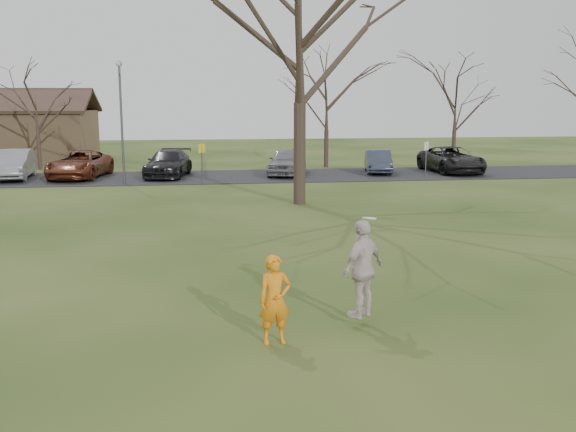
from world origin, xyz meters
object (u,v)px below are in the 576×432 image
object	(u,v)px
car_2	(80,164)
car_4	(287,161)
player_defender	(275,300)
car_1	(14,164)
catching_play	(363,269)
lamp_post	(121,106)
car_5	(378,162)
car_3	(168,164)
car_6	(451,159)
big_tree	(300,32)

from	to	relation	value
car_2	car_4	xyz separation A→B (m)	(11.56, -0.14, 0.03)
player_defender	car_1	size ratio (longest dim) A/B	0.33
catching_play	lamp_post	size ratio (longest dim) A/B	0.31
car_1	car_5	world-z (taller)	car_1
car_2	catching_play	world-z (taller)	catching_play
car_2	car_3	distance (m)	4.82
car_4	car_6	xyz separation A→B (m)	(9.87, 0.01, -0.02)
player_defender	car_4	distance (m)	26.01
car_6	car_1	bearing A→B (deg)	177.31
car_2	lamp_post	xyz separation A→B (m)	(2.69, -2.86, 3.18)
car_2	big_tree	distance (m)	16.13
car_4	car_5	size ratio (longest dim) A/B	1.14
car_1	lamp_post	size ratio (longest dim) A/B	0.78
car_2	catching_play	xyz separation A→B (m)	(9.60, -25.21, 0.36)
lamp_post	big_tree	distance (m)	11.38
car_1	catching_play	distance (m)	28.40
catching_play	car_1	bearing A→B (deg)	117.43
catching_play	car_3	bearing A→B (deg)	100.76
player_defender	lamp_post	size ratio (longest dim) A/B	0.26
player_defender	lamp_post	bearing A→B (deg)	95.15
car_1	big_tree	size ratio (longest dim) A/B	0.35
car_1	car_5	size ratio (longest dim) A/B	1.21
lamp_post	big_tree	size ratio (longest dim) A/B	0.45
car_4	catching_play	distance (m)	25.15
lamp_post	catching_play	bearing A→B (deg)	-72.80
car_2	catching_play	bearing A→B (deg)	-60.25
car_1	car_2	xyz separation A→B (m)	(3.48, 0.00, -0.05)
big_tree	car_4	bearing A→B (deg)	85.10
car_1	lamp_post	bearing A→B (deg)	-29.48
car_3	lamp_post	size ratio (longest dim) A/B	0.81
car_4	big_tree	xyz separation A→B (m)	(-0.88, -10.22, 6.18)
car_1	car_4	distance (m)	15.04
player_defender	lamp_post	xyz separation A→B (m)	(-5.14, 23.02, 3.16)
car_2	car_4	size ratio (longest dim) A/B	1.18
car_3	car_5	xyz separation A→B (m)	(12.22, 0.24, -0.07)
car_1	car_3	distance (m)	8.30
car_1	car_4	xyz separation A→B (m)	(15.04, -0.14, -0.02)
car_2	big_tree	bearing A→B (deg)	-35.22
car_3	car_5	distance (m)	12.22
big_tree	catching_play	bearing A→B (deg)	-94.17
car_1	car_6	xyz separation A→B (m)	(24.91, -0.13, -0.04)
car_1	big_tree	distance (m)	18.60
car_3	car_5	bearing A→B (deg)	10.55
player_defender	car_6	world-z (taller)	player_defender
player_defender	car_3	size ratio (longest dim) A/B	0.32
player_defender	catching_play	bearing A→B (deg)	13.20
car_1	car_6	world-z (taller)	car_1
lamp_post	car_3	bearing A→B (deg)	52.73
car_2	car_6	size ratio (longest dim) A/B	0.99
car_5	lamp_post	distance (m)	15.04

